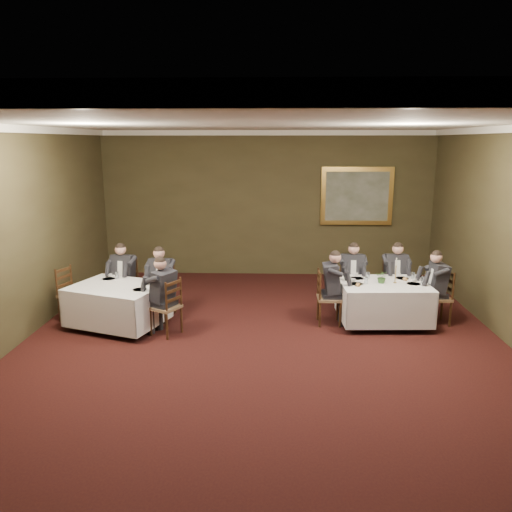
# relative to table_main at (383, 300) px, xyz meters

# --- Properties ---
(ground) EXTENTS (10.00, 10.00, 0.00)m
(ground) POSITION_rel_table_main_xyz_m (-2.15, -1.57, -0.45)
(ground) COLOR black
(ground) RESTS_ON ground
(ceiling) EXTENTS (8.00, 10.00, 0.10)m
(ceiling) POSITION_rel_table_main_xyz_m (-2.15, -1.57, 3.05)
(ceiling) COLOR silver
(ceiling) RESTS_ON back_wall
(back_wall) EXTENTS (8.00, 0.10, 3.50)m
(back_wall) POSITION_rel_table_main_xyz_m (-2.15, 3.43, 1.30)
(back_wall) COLOR #38311C
(back_wall) RESTS_ON ground
(front_wall) EXTENTS (8.00, 0.10, 3.50)m
(front_wall) POSITION_rel_table_main_xyz_m (-2.15, -6.57, 1.30)
(front_wall) COLOR #38311C
(front_wall) RESTS_ON ground
(crown_molding) EXTENTS (8.00, 10.00, 0.12)m
(crown_molding) POSITION_rel_table_main_xyz_m (-2.15, -1.57, 2.99)
(crown_molding) COLOR white
(crown_molding) RESTS_ON back_wall
(table_main) EXTENTS (1.62, 1.27, 0.67)m
(table_main) POSITION_rel_table_main_xyz_m (0.00, 0.00, 0.00)
(table_main) COLOR black
(table_main) RESTS_ON ground
(table_second) EXTENTS (1.88, 1.65, 0.67)m
(table_second) POSITION_rel_table_main_xyz_m (-4.75, -0.33, -0.00)
(table_second) COLOR black
(table_second) RESTS_ON ground
(chair_main_backleft) EXTENTS (0.45, 0.43, 1.00)m
(chair_main_backleft) POSITION_rel_table_main_xyz_m (-0.45, 0.79, -0.17)
(chair_main_backleft) COLOR brown
(chair_main_backleft) RESTS_ON ground
(diner_main_backleft) EXTENTS (0.43, 0.49, 1.35)m
(diner_main_backleft) POSITION_rel_table_main_xyz_m (-0.45, 0.77, 0.06)
(diner_main_backleft) COLOR black
(diner_main_backleft) RESTS_ON chair_main_backleft
(chair_main_backright) EXTENTS (0.45, 0.43, 1.00)m
(chair_main_backright) POSITION_rel_table_main_xyz_m (0.39, 0.82, -0.17)
(chair_main_backright) COLOR brown
(chair_main_backright) RESTS_ON ground
(diner_main_backright) EXTENTS (0.43, 0.49, 1.35)m
(diner_main_backright) POSITION_rel_table_main_xyz_m (0.39, 0.81, 0.06)
(diner_main_backright) COLOR black
(diner_main_backright) RESTS_ON chair_main_backright
(chair_main_endleft) EXTENTS (0.42, 0.44, 1.00)m
(chair_main_endleft) POSITION_rel_table_main_xyz_m (-0.99, -0.04, -0.17)
(chair_main_endleft) COLOR brown
(chair_main_endleft) RESTS_ON ground
(diner_main_endleft) EXTENTS (0.48, 0.42, 1.35)m
(diner_main_endleft) POSITION_rel_table_main_xyz_m (-0.98, -0.04, 0.06)
(diner_main_endleft) COLOR black
(diner_main_endleft) RESTS_ON chair_main_endleft
(chair_main_endright) EXTENTS (0.45, 0.47, 1.00)m
(chair_main_endright) POSITION_rel_table_main_xyz_m (0.99, 0.04, -0.17)
(chair_main_endright) COLOR brown
(chair_main_endright) RESTS_ON ground
(diner_main_endright) EXTENTS (0.51, 0.44, 1.35)m
(diner_main_endright) POSITION_rel_table_main_xyz_m (0.98, 0.04, 0.06)
(diner_main_endright) COLOR black
(diner_main_endright) RESTS_ON chair_main_endright
(chair_sec_backleft) EXTENTS (0.51, 0.49, 1.00)m
(chair_sec_backleft) POSITION_rel_table_main_xyz_m (-4.89, 0.57, -0.17)
(chair_sec_backleft) COLOR brown
(chair_sec_backleft) RESTS_ON ground
(diner_sec_backleft) EXTENTS (0.48, 0.54, 1.35)m
(diner_sec_backleft) POSITION_rel_table_main_xyz_m (-4.89, 0.56, 0.06)
(diner_sec_backleft) COLOR black
(diner_sec_backleft) RESTS_ON chair_sec_backleft
(chair_sec_backright) EXTENTS (0.47, 0.46, 1.00)m
(chair_sec_backright) POSITION_rel_table_main_xyz_m (-4.09, 0.29, -0.17)
(chair_sec_backright) COLOR brown
(chair_sec_backright) RESTS_ON ground
(diner_sec_backright) EXTENTS (0.44, 0.51, 1.35)m
(diner_sec_backright) POSITION_rel_table_main_xyz_m (-4.10, 0.28, 0.06)
(diner_sec_backright) COLOR black
(diner_sec_backright) RESTS_ON chair_sec_backright
(chair_sec_endright) EXTENTS (0.58, 0.59, 1.00)m
(chair_sec_endright) POSITION_rel_table_main_xyz_m (-3.82, -0.66, -0.17)
(chair_sec_endright) COLOR brown
(chair_sec_endright) RESTS_ON ground
(diner_sec_endright) EXTENTS (0.61, 0.58, 1.35)m
(diner_sec_endright) POSITION_rel_table_main_xyz_m (-3.83, -0.65, 0.06)
(diner_sec_endright) COLOR black
(diner_sec_endright) RESTS_ON chair_sec_endright
(chair_sec_endleft) EXTENTS (0.54, 0.56, 1.00)m
(chair_sec_endleft) POSITION_rel_table_main_xyz_m (-5.69, -0.00, -0.17)
(chair_sec_endleft) COLOR brown
(chair_sec_endleft) RESTS_ON ground
(centerpiece) EXTENTS (0.28, 0.26, 0.25)m
(centerpiece) POSITION_rel_table_main_xyz_m (-0.04, 0.01, 0.44)
(centerpiece) COLOR #2D5926
(centerpiece) RESTS_ON table_main
(candlestick) EXTENTS (0.07, 0.07, 0.48)m
(candlestick) POSITION_rel_table_main_xyz_m (0.20, 0.02, 0.49)
(candlestick) COLOR #A58132
(candlestick) RESTS_ON table_main
(place_setting_table_main) EXTENTS (0.33, 0.32, 0.14)m
(place_setting_table_main) POSITION_rel_table_main_xyz_m (-0.38, 0.34, 0.35)
(place_setting_table_main) COLOR white
(place_setting_table_main) RESTS_ON table_main
(place_setting_table_second) EXTENTS (0.33, 0.31, 0.14)m
(place_setting_table_second) POSITION_rel_table_main_xyz_m (-4.99, 0.15, 0.35)
(place_setting_table_second) COLOR white
(place_setting_table_second) RESTS_ON table_second
(painting) EXTENTS (1.71, 0.09, 1.39)m
(painting) POSITION_rel_table_main_xyz_m (0.00, 3.37, 1.51)
(painting) COLOR gold
(painting) RESTS_ON back_wall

